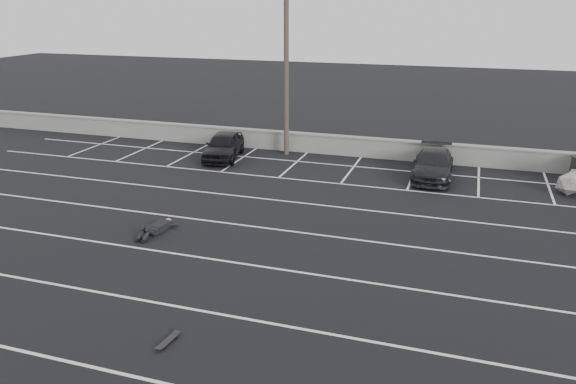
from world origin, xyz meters
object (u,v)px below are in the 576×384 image
(car_right, at_px, (433,164))
(skateboard, at_px, (168,341))
(utility_pole, at_px, (286,61))
(person, at_px, (160,223))
(car_left, at_px, (224,145))

(car_right, xyz_separation_m, skateboard, (-5.05, -15.94, -0.57))
(car_right, relative_size, skateboard, 6.14)
(utility_pole, xyz_separation_m, skateboard, (2.84, -17.82, -4.90))
(utility_pole, distance_m, person, 12.51)
(car_left, relative_size, car_right, 0.93)
(car_right, distance_m, utility_pole, 9.20)
(skateboard, bearing_deg, person, 127.41)
(car_right, bearing_deg, skateboard, -108.54)
(car_left, xyz_separation_m, car_right, (10.78, -0.06, -0.06))
(car_right, height_order, person, car_right)
(car_left, bearing_deg, skateboard, -81.38)
(car_left, bearing_deg, person, -90.27)
(utility_pole, xyz_separation_m, person, (-1.03, -11.54, -4.72))
(utility_pole, height_order, person, utility_pole)
(person, xyz_separation_m, skateboard, (3.87, -6.28, -0.19))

